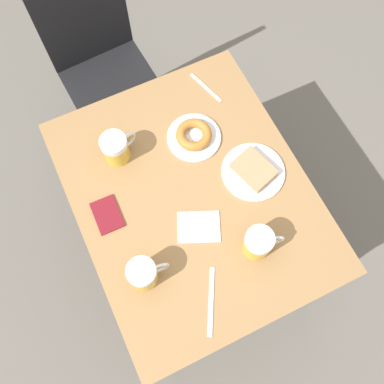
# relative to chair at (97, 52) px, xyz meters

# --- Properties ---
(ground_plane) EXTENTS (8.00, 8.00, 0.00)m
(ground_plane) POSITION_rel_chair_xyz_m (0.06, -0.87, -0.56)
(ground_plane) COLOR #666059
(table) EXTENTS (0.81, 1.00, 0.74)m
(table) POSITION_rel_chair_xyz_m (0.06, -0.87, 0.11)
(table) COLOR #997044
(table) RESTS_ON ground_plane
(chair) EXTENTS (0.43, 0.43, 0.95)m
(chair) POSITION_rel_chair_xyz_m (0.00, 0.00, 0.00)
(chair) COLOR black
(chair) RESTS_ON ground_plane
(plate_with_cake) EXTENTS (0.23, 0.23, 0.04)m
(plate_with_cake) POSITION_rel_chair_xyz_m (0.30, -0.89, 0.19)
(plate_with_cake) COLOR silver
(plate_with_cake) RESTS_ON table
(plate_with_donut) EXTENTS (0.20, 0.20, 0.04)m
(plate_with_donut) POSITION_rel_chair_xyz_m (0.16, -0.67, 0.19)
(plate_with_donut) COLOR silver
(plate_with_donut) RESTS_ON table
(beer_mug_left) EXTENTS (0.13, 0.09, 0.12)m
(beer_mug_left) POSITION_rel_chair_xyz_m (0.17, -1.13, 0.23)
(beer_mug_left) COLOR gold
(beer_mug_left) RESTS_ON table
(beer_mug_center) EXTENTS (0.13, 0.09, 0.12)m
(beer_mug_center) POSITION_rel_chair_xyz_m (-0.11, -0.61, 0.23)
(beer_mug_center) COLOR gold
(beer_mug_center) RESTS_ON table
(beer_mug_right) EXTENTS (0.14, 0.09, 0.12)m
(beer_mug_right) POSITION_rel_chair_xyz_m (-0.20, -1.06, 0.23)
(beer_mug_right) COLOR gold
(beer_mug_right) RESTS_ON table
(napkin_folded) EXTENTS (0.18, 0.16, 0.00)m
(napkin_folded) POSITION_rel_chair_xyz_m (0.03, -0.99, 0.17)
(napkin_folded) COLOR white
(napkin_folded) RESTS_ON table
(fork) EXTENTS (0.06, 0.17, 0.00)m
(fork) POSITION_rel_chair_xyz_m (0.30, -0.49, 0.17)
(fork) COLOR silver
(fork) RESTS_ON table
(knife) EXTENTS (0.12, 0.20, 0.00)m
(knife) POSITION_rel_chair_xyz_m (-0.04, -1.23, 0.17)
(knife) COLOR silver
(knife) RESTS_ON table
(passport_near_edge) EXTENTS (0.09, 0.13, 0.01)m
(passport_near_edge) POSITION_rel_chair_xyz_m (-0.24, -0.81, 0.18)
(passport_near_edge) COLOR maroon
(passport_near_edge) RESTS_ON table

